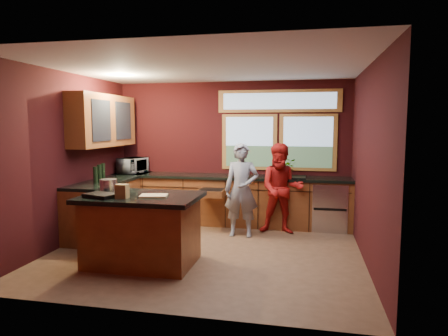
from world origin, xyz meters
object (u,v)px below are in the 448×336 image
(island, at_px, (142,229))
(person_grey, at_px, (242,190))
(person_red, at_px, (281,189))
(stock_pot, at_px, (109,186))
(cutting_board, at_px, (154,196))

(island, distance_m, person_grey, 1.97)
(person_grey, bearing_deg, person_red, 23.36)
(person_grey, xyz_separation_m, stock_pot, (-1.65, -1.46, 0.25))
(person_red, distance_m, stock_pot, 2.91)
(island, bearing_deg, stock_pot, 164.74)
(island, xyz_separation_m, person_grey, (1.10, 1.61, 0.31))
(island, bearing_deg, cutting_board, -14.04)
(person_red, bearing_deg, stock_pot, -144.84)
(person_red, xyz_separation_m, stock_pot, (-2.30, -1.78, 0.25))
(island, distance_m, person_red, 2.62)
(stock_pot, bearing_deg, island, -15.26)
(person_red, height_order, stock_pot, person_red)
(person_grey, height_order, cutting_board, person_grey)
(person_red, distance_m, cutting_board, 2.51)
(person_grey, relative_size, person_red, 1.01)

